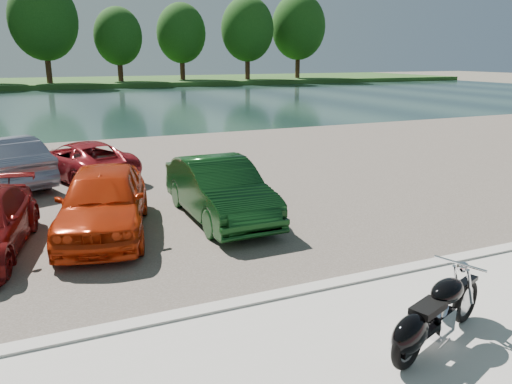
{
  "coord_description": "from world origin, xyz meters",
  "views": [
    {
      "loc": [
        -4.68,
        -4.75,
        3.93
      ],
      "look_at": [
        -0.57,
        4.75,
        1.1
      ],
      "focal_mm": 35.0,
      "sensor_mm": 36.0,
      "label": 1
    }
  ],
  "objects": [
    {
      "name": "kerb",
      "position": [
        0.0,
        2.0,
        0.07
      ],
      "size": [
        60.0,
        0.3,
        0.14
      ],
      "primitive_type": "cube",
      "color": "#B2B0A8",
      "rests_on": "ground"
    },
    {
      "name": "promenade",
      "position": [
        0.0,
        -1.0,
        0.05
      ],
      "size": [
        60.0,
        6.0,
        0.1
      ],
      "primitive_type": "cube",
      "color": "#B2B0A8",
      "rests_on": "ground"
    },
    {
      "name": "parking_lot",
      "position": [
        0.0,
        11.0,
        0.02
      ],
      "size": [
        60.0,
        18.0,
        0.04
      ],
      "primitive_type": "cube",
      "color": "#48413A",
      "rests_on": "ground"
    },
    {
      "name": "car_9",
      "position": [
        -5.85,
        12.15,
        0.8
      ],
      "size": [
        3.1,
        4.88,
        1.52
      ],
      "primitive_type": "imported",
      "rotation": [
        0.0,
        0.0,
        3.5
      ],
      "color": "slate",
      "rests_on": "parking_lot"
    },
    {
      "name": "river",
      "position": [
        0.0,
        40.0,
        0.0
      ],
      "size": [
        120.0,
        40.0,
        0.0
      ],
      "primitive_type": "cube",
      "color": "#192D2D",
      "rests_on": "ground"
    },
    {
      "name": "ground",
      "position": [
        0.0,
        0.0,
        0.0
      ],
      "size": [
        200.0,
        200.0,
        0.0
      ],
      "primitive_type": "plane",
      "color": "#595447",
      "rests_on": "ground"
    },
    {
      "name": "car_5",
      "position": [
        -0.82,
        6.43,
        0.78
      ],
      "size": [
        1.64,
        4.5,
        1.47
      ],
      "primitive_type": "imported",
      "rotation": [
        0.0,
        0.0,
        0.02
      ],
      "color": "#0F3714",
      "rests_on": "parking_lot"
    },
    {
      "name": "far_bank",
      "position": [
        0.0,
        72.0,
        0.3
      ],
      "size": [
        120.0,
        24.0,
        0.6
      ],
      "primitive_type": "cube",
      "color": "#264418",
      "rests_on": "ground"
    },
    {
      "name": "car_10",
      "position": [
        -3.54,
        12.21,
        0.65
      ],
      "size": [
        3.49,
        4.84,
        1.22
      ],
      "primitive_type": "imported",
      "rotation": [
        0.0,
        0.0,
        3.51
      ],
      "color": "maroon",
      "rests_on": "parking_lot"
    },
    {
      "name": "motorcycle",
      "position": [
        -0.17,
        -0.21,
        0.56
      ],
      "size": [
        2.24,
        1.09,
        1.05
      ],
      "rotation": [
        0.0,
        0.0,
        0.36
      ],
      "color": "black",
      "rests_on": "promenade"
    },
    {
      "name": "car_4",
      "position": [
        -3.57,
        6.4,
        0.81
      ],
      "size": [
        2.77,
        4.82,
        1.54
      ],
      "primitive_type": "imported",
      "rotation": [
        0.0,
        0.0,
        -0.22
      ],
      "color": "red",
      "rests_on": "parking_lot"
    },
    {
      "name": "far_trees",
      "position": [
        4.36,
        65.79,
        7.49
      ],
      "size": [
        70.25,
        10.68,
        12.52
      ],
      "color": "#3A2015",
      "rests_on": "far_bank"
    }
  ]
}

